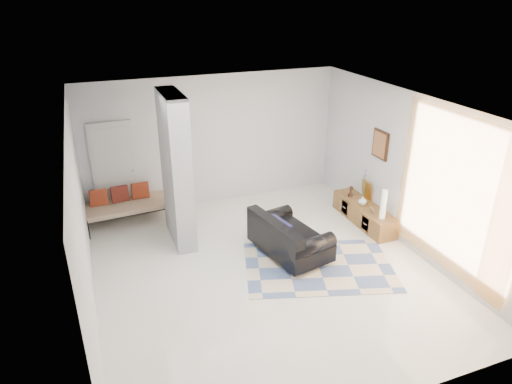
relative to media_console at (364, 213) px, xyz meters
name	(u,v)px	position (x,y,z in m)	size (l,w,h in m)	color
floor	(266,270)	(-2.52, -0.90, -0.21)	(6.00, 6.00, 0.00)	white
ceiling	(267,108)	(-2.52, -0.90, 2.59)	(6.00, 6.00, 0.00)	white
wall_back	(214,141)	(-2.52, 2.10, 1.19)	(6.00, 6.00, 0.00)	silver
wall_front	(377,311)	(-2.52, -3.90, 1.19)	(6.00, 6.00, 0.00)	silver
wall_left	(82,226)	(-5.27, -0.90, 1.19)	(6.00, 6.00, 0.00)	silver
wall_right	(410,173)	(0.23, -0.90, 1.19)	(6.00, 6.00, 0.00)	silver
partition_column	(176,170)	(-3.62, 0.70, 1.19)	(0.35, 1.20, 2.80)	#A0A4A7
hallway_door	(114,171)	(-4.62, 2.06, 0.81)	(0.85, 0.06, 2.04)	silver
curtain	(454,196)	(0.15, -2.05, 1.24)	(2.55, 2.55, 0.00)	#FFAC43
wall_art	(380,144)	(0.20, 0.00, 1.44)	(0.04, 0.45, 0.55)	#341D0E
media_console	(364,213)	(0.00, 0.00, 0.00)	(0.45, 1.72, 0.80)	brown
loveseat	(287,238)	(-1.98, -0.58, 0.15)	(1.17, 1.66, 0.76)	silver
daybed	(129,204)	(-4.45, 1.72, 0.21)	(1.83, 0.88, 0.77)	black
area_rug	(319,266)	(-1.62, -1.12, -0.20)	(2.50, 1.67, 0.01)	beige
cylinder_lamp	(384,204)	(-0.02, -0.61, 0.48)	(0.10, 0.10, 0.57)	white
bronze_figurine	(351,191)	(-0.05, 0.47, 0.31)	(0.11, 0.11, 0.22)	#331F16
vase	(363,200)	(-0.05, 0.02, 0.29)	(0.18, 0.18, 0.18)	white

